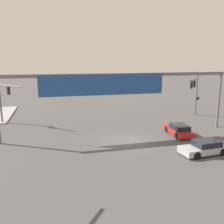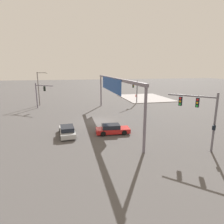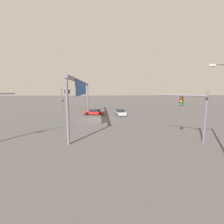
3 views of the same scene
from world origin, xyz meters
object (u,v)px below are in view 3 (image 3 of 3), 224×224
at_px(sedan_car_waiting_far, 120,112).
at_px(sedan_car_approaching, 94,112).
at_px(traffic_signal_cross_street, 64,95).
at_px(traffic_signal_near_corner, 194,108).

bearing_deg(sedan_car_waiting_far, sedan_car_approaching, -100.34).
distance_m(sedan_car_approaching, sedan_car_waiting_far, 5.58).
bearing_deg(traffic_signal_cross_street, traffic_signal_near_corner, -8.19).
bearing_deg(sedan_car_approaching, traffic_signal_cross_street, -37.25).
bearing_deg(sedan_car_approaching, sedan_car_waiting_far, 177.58).
bearing_deg(traffic_signal_near_corner, traffic_signal_cross_street, -17.57).
relative_size(traffic_signal_near_corner, sedan_car_approaching, 1.20).
bearing_deg(traffic_signal_cross_street, sedan_car_approaching, 4.64).
height_order(traffic_signal_cross_street, sedan_car_approaching, traffic_signal_cross_street).
xyz_separation_m(sedan_car_approaching, sedan_car_waiting_far, (0.60, 5.55, 0.00)).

